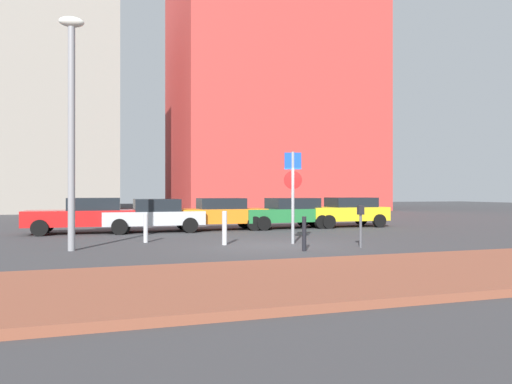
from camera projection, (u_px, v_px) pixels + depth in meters
ground_plane at (273, 246)px, 14.88m from camera, size 120.00×120.00×0.00m
sidewalk_brick at (375, 275)px, 9.22m from camera, size 40.00×4.31×0.14m
parked_car_red at (86, 215)px, 19.38m from camera, size 4.56×2.06×1.47m
parked_car_silver at (154, 215)px, 20.04m from camera, size 4.19×2.05×1.41m
parked_car_orange at (219, 213)px, 21.12m from camera, size 4.29×1.94×1.44m
parked_car_green at (287, 212)px, 22.21m from camera, size 4.40×2.28×1.43m
parked_car_yellow at (347, 211)px, 23.13m from camera, size 3.97×1.99×1.44m
parking_sign_post at (293, 186)px, 15.40m from camera, size 0.58×0.21×3.03m
parking_meter at (361, 220)px, 14.32m from camera, size 0.18×0.14×1.29m
street_lamp at (71, 112)px, 13.56m from camera, size 0.70×0.36×6.78m
traffic_bollard_near at (304, 234)px, 13.51m from camera, size 0.12×0.12×1.00m
traffic_bollard_mid at (225, 228)px, 15.07m from camera, size 0.16×0.16×1.09m
traffic_bollard_far at (146, 228)px, 15.81m from camera, size 0.15×0.15×0.96m
building_colorful_midrise at (266, 64)px, 48.95m from camera, size 18.77×17.66×30.23m
building_under_construction at (50, 113)px, 42.88m from camera, size 12.04×13.66×17.92m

